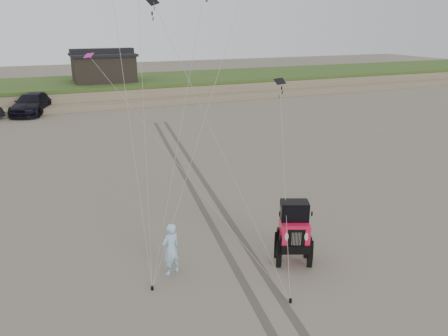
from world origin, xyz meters
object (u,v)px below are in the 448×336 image
(jeep, at_px, (294,240))
(man, at_px, (171,249))
(cabin, at_px, (103,67))
(truck_c, at_px, (32,104))

(jeep, bearing_deg, man, -170.65)
(cabin, xyz_separation_m, man, (-3.43, -35.91, -2.38))
(jeep, bearing_deg, cabin, 113.74)
(cabin, height_order, truck_c, cabin)
(cabin, xyz_separation_m, jeep, (0.44, -36.86, -2.39))
(truck_c, height_order, jeep, truck_c)
(cabin, height_order, man, cabin)
(cabin, distance_m, truck_c, 9.85)
(truck_c, xyz_separation_m, jeep, (7.66, -30.58, -0.02))
(jeep, bearing_deg, truck_c, 127.11)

